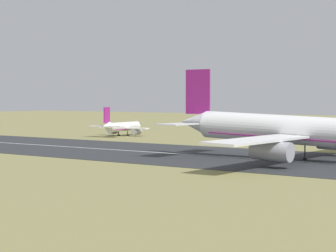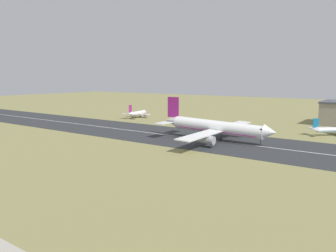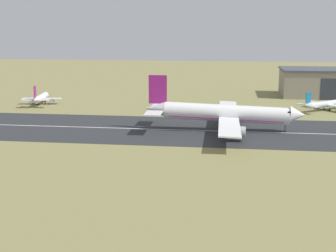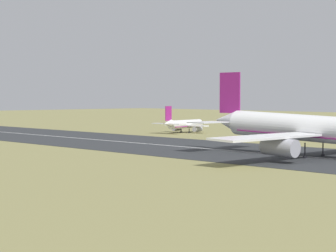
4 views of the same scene
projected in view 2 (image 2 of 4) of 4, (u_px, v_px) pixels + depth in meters
The scene contains 5 objects.
ground_plane at pixel (29, 159), 108.44m from camera, with size 758.35×758.35×0.00m, color olive.
runway_strip at pixel (148, 133), 159.63m from camera, with size 518.35×43.35×0.06m, color #2B2D30.
runway_centreline at pixel (148, 133), 159.63m from camera, with size 466.52×0.70×0.01m, color silver.
airplane_landing at pixel (216, 128), 138.51m from camera, with size 51.70×59.77×17.90m.
airplane_parked_west at pixel (138, 113), 219.05m from camera, with size 17.22×22.47×9.17m.
Camera 2 is at (98.59, 3.56, 26.70)m, focal length 35.00 mm.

